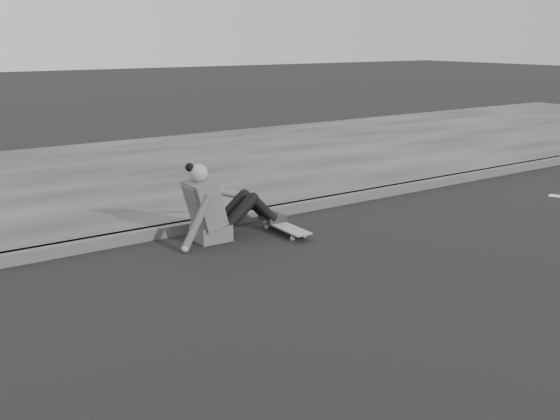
{
  "coord_description": "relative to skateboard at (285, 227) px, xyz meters",
  "views": [
    {
      "loc": [
        -6.16,
        -3.63,
        2.14
      ],
      "look_at": [
        -2.88,
        1.27,
        0.5
      ],
      "focal_mm": 40.0,
      "sensor_mm": 36.0,
      "label": 1
    }
  ],
  "objects": [
    {
      "name": "curb",
      "position": [
        2.38,
        0.66,
        -0.01
      ],
      "size": [
        24.0,
        0.16,
        0.12
      ],
      "primitive_type": "cube",
      "color": "#494949",
      "rests_on": "ground"
    },
    {
      "name": "seated_woman",
      "position": [
        -0.73,
        0.25,
        0.29
      ],
      "size": [
        1.38,
        0.46,
        0.88
      ],
      "color": "#4F4F51",
      "rests_on": "ground"
    },
    {
      "name": "sidewalk",
      "position": [
        2.38,
        3.68,
        -0.01
      ],
      "size": [
        24.0,
        6.0,
        0.12
      ],
      "primitive_type": "cube",
      "color": "#3D3D3D",
      "rests_on": "ground"
    },
    {
      "name": "skateboard",
      "position": [
        0.0,
        0.0,
        0.0
      ],
      "size": [
        0.2,
        0.78,
        0.09
      ],
      "color": "#989893",
      "rests_on": "ground"
    }
  ]
}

